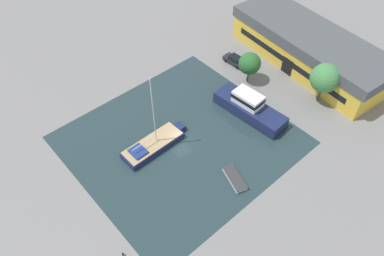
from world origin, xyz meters
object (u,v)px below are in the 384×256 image
(quay_tree_near_building, at_px, (250,64))
(quay_tree_by_water, at_px, (325,78))
(warehouse_building, at_px, (310,48))
(parked_car, at_px, (235,60))
(small_dinghy, at_px, (235,178))
(motor_cruiser, at_px, (249,107))
(sailboat_moored, at_px, (154,144))

(quay_tree_near_building, xyz_separation_m, quay_tree_by_water, (11.34, 5.11, 1.03))
(warehouse_building, xyz_separation_m, quay_tree_near_building, (-3.74, -12.00, 0.51))
(warehouse_building, bearing_deg, parked_car, -124.60)
(parked_car, distance_m, small_dinghy, 26.26)
(quay_tree_near_building, xyz_separation_m, motor_cruiser, (5.73, -5.99, -2.32))
(motor_cruiser, relative_size, small_dinghy, 2.61)
(quay_tree_by_water, relative_size, parked_car, 1.60)
(quay_tree_near_building, bearing_deg, sailboat_moored, -87.03)
(motor_cruiser, bearing_deg, warehouse_building, 2.18)
(parked_car, height_order, sailboat_moored, sailboat_moored)
(warehouse_building, bearing_deg, motor_cruiser, -77.81)
(motor_cruiser, bearing_deg, parked_car, 49.64)
(warehouse_building, relative_size, quay_tree_by_water, 4.39)
(warehouse_building, height_order, sailboat_moored, sailboat_moored)
(warehouse_building, relative_size, parked_car, 7.00)
(small_dinghy, bearing_deg, quay_tree_by_water, 22.92)
(parked_car, distance_m, sailboat_moored, 24.43)
(parked_car, bearing_deg, quay_tree_by_water, -80.98)
(quay_tree_by_water, distance_m, parked_car, 17.08)
(sailboat_moored, height_order, small_dinghy, sailboat_moored)
(quay_tree_by_water, bearing_deg, warehouse_building, 137.86)
(sailboat_moored, bearing_deg, parked_car, 103.49)
(parked_car, xyz_separation_m, motor_cruiser, (10.67, -7.81, 0.63))
(quay_tree_near_building, xyz_separation_m, small_dinghy, (13.29, -17.06, -3.44))
(parked_car, xyz_separation_m, small_dinghy, (18.23, -18.89, -0.49))
(sailboat_moored, bearing_deg, motor_cruiser, 72.93)
(warehouse_building, height_order, parked_car, warehouse_building)
(quay_tree_near_building, relative_size, small_dinghy, 1.17)
(warehouse_building, relative_size, small_dinghy, 6.46)
(warehouse_building, xyz_separation_m, sailboat_moored, (-2.60, -33.83, -2.63))
(sailboat_moored, bearing_deg, quay_tree_by_water, 68.35)
(warehouse_building, distance_m, parked_car, 13.59)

